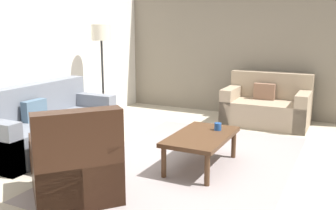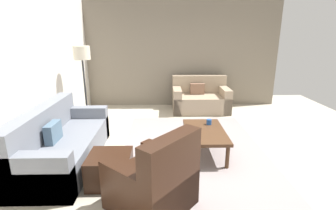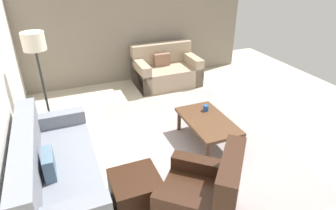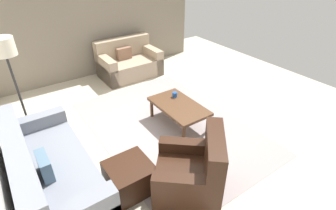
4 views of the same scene
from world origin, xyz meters
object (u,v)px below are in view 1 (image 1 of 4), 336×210
(lamp_standing, at_px, (101,43))
(coffee_table, at_px, (201,139))
(ottoman, at_px, (65,154))
(armchair_leather, at_px, (76,170))
(couch_main, at_px, (43,126))
(couch_loveseat, at_px, (267,107))
(cup, at_px, (218,127))

(lamp_standing, bearing_deg, coffee_table, -116.75)
(coffee_table, distance_m, lamp_standing, 2.74)
(lamp_standing, bearing_deg, ottoman, -156.41)
(armchair_leather, distance_m, lamp_standing, 3.10)
(couch_main, xyz_separation_m, coffee_table, (0.26, -2.29, 0.06))
(couch_loveseat, bearing_deg, lamp_standing, 117.75)
(couch_main, distance_m, ottoman, 1.05)
(coffee_table, bearing_deg, armchair_leather, 150.17)
(armchair_leather, distance_m, coffee_table, 1.56)
(coffee_table, bearing_deg, couch_loveseat, -6.39)
(cup, bearing_deg, ottoman, 125.64)
(ottoman, relative_size, lamp_standing, 0.33)
(ottoman, xyz_separation_m, lamp_standing, (1.95, 0.85, 1.21))
(couch_loveseat, bearing_deg, cup, 175.71)
(ottoman, bearing_deg, couch_loveseat, -27.10)
(couch_loveseat, bearing_deg, armchair_leather, 164.59)
(couch_main, distance_m, lamp_standing, 1.78)
(couch_main, relative_size, lamp_standing, 1.22)
(cup, xyz_separation_m, lamp_standing, (0.86, 2.37, 0.95))
(coffee_table, bearing_deg, cup, -22.29)
(couch_loveseat, height_order, ottoman, couch_loveseat)
(coffee_table, xyz_separation_m, cup, (0.27, -0.11, 0.10))
(armchair_leather, relative_size, cup, 12.33)
(ottoman, relative_size, cup, 6.12)
(ottoman, bearing_deg, lamp_standing, 23.59)
(ottoman, xyz_separation_m, cup, (1.09, -1.51, 0.26))
(armchair_leather, bearing_deg, ottoman, 49.10)
(couch_loveseat, distance_m, lamp_standing, 3.07)
(ottoman, bearing_deg, armchair_leather, -130.90)
(couch_main, distance_m, cup, 2.46)
(cup, relative_size, lamp_standing, 0.05)
(armchair_leather, relative_size, lamp_standing, 0.66)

